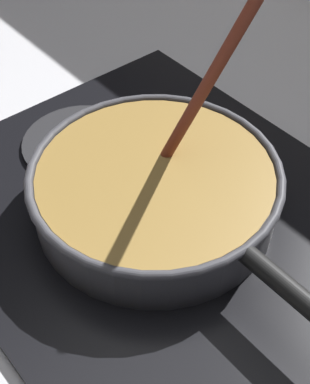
{
  "coord_description": "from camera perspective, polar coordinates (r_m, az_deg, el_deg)",
  "views": [
    {
      "loc": [
        0.4,
        -0.18,
        0.53
      ],
      "look_at": [
        0.04,
        0.13,
        0.04
      ],
      "focal_mm": 52.57,
      "sensor_mm": 36.0,
      "label": 1
    }
  ],
  "objects": [
    {
      "name": "ground",
      "position": [
        0.7,
        -9.92,
        -6.76
      ],
      "size": [
        2.4,
        1.6,
        0.04
      ],
      "primitive_type": "cube",
      "color": "#B7B7BC"
    },
    {
      "name": "spare_burner",
      "position": [
        0.79,
        -7.5,
        4.99
      ],
      "size": [
        0.16,
        0.16,
        0.01
      ],
      "primitive_type": "cylinder",
      "color": "#262628",
      "rests_on": "hob_plate"
    },
    {
      "name": "hob_plate",
      "position": [
        0.7,
        0.0,
        -2.13
      ],
      "size": [
        0.56,
        0.48,
        0.01
      ],
      "primitive_type": "cube",
      "color": "black",
      "rests_on": "ground"
    },
    {
      "name": "cooking_pan",
      "position": [
        0.67,
        0.12,
        0.27
      ],
      "size": [
        0.45,
        0.3,
        0.3
      ],
      "color": "#38383D",
      "rests_on": "hob_plate"
    },
    {
      "name": "burner_ring",
      "position": [
        0.69,
        0.0,
        -1.58
      ],
      "size": [
        0.19,
        0.19,
        0.01
      ],
      "primitive_type": "torus",
      "color": "#592D0C",
      "rests_on": "hob_plate"
    }
  ]
}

